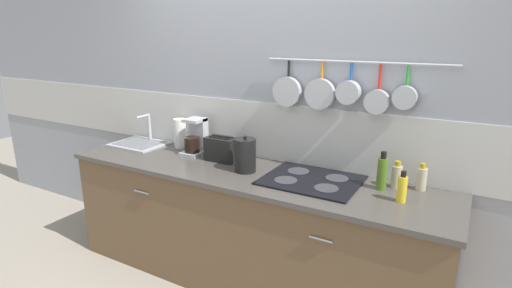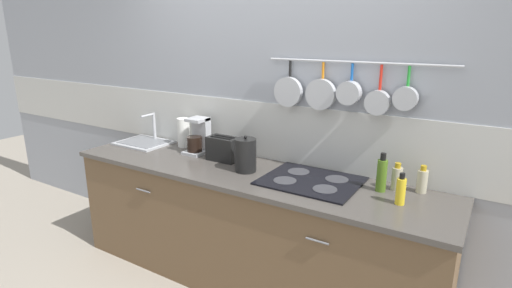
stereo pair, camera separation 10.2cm
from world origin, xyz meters
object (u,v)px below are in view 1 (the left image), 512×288
object	(u,v)px
toaster	(221,149)
bottle_sesame_oil	(397,176)
kettle	(246,155)
coffee_maker	(196,139)
bottle_cooking_wine	(421,178)
bottle_dish_soap	(402,188)
paper_towel_roll	(180,133)
bottle_vinegar	(382,173)

from	to	relation	value
toaster	bottle_sesame_oil	world-z (taller)	toaster
kettle	bottle_sesame_oil	bearing A→B (deg)	12.17
toaster	kettle	distance (m)	0.31
coffee_maker	kettle	bearing A→B (deg)	-16.98
bottle_cooking_wine	coffee_maker	bearing A→B (deg)	-177.52
kettle	toaster	bearing A→B (deg)	158.03
kettle	bottle_dish_soap	bearing A→B (deg)	-0.03
paper_towel_roll	coffee_maker	xyz separation A→B (m)	(0.22, -0.07, -0.00)
paper_towel_roll	toaster	distance (m)	0.54
paper_towel_roll	bottle_dish_soap	xyz separation A→B (m)	(1.88, -0.25, -0.04)
coffee_maker	bottle_cooking_wine	distance (m)	1.72
paper_towel_roll	toaster	xyz separation A→B (m)	(0.52, -0.13, -0.03)
bottle_sesame_oil	toaster	bearing A→B (deg)	-175.63
toaster	bottle_dish_soap	bearing A→B (deg)	-4.93
bottle_dish_soap	bottle_cooking_wine	xyz separation A→B (m)	(0.07, 0.25, -0.01)
bottle_dish_soap	bottle_cooking_wine	bearing A→B (deg)	74.19
toaster	kettle	bearing A→B (deg)	-21.97
paper_towel_roll	bottle_cooking_wine	distance (m)	1.95
coffee_maker	kettle	world-z (taller)	coffee_maker
kettle	bottle_cooking_wine	bearing A→B (deg)	12.51
toaster	bottle_vinegar	xyz separation A→B (m)	(1.21, 0.02, 0.02)
bottle_vinegar	bottle_dish_soap	size ratio (longest dim) A/B	1.30
kettle	bottle_cooking_wine	xyz separation A→B (m)	(1.14, 0.25, -0.04)
kettle	bottle_dish_soap	distance (m)	1.07
coffee_maker	bottle_cooking_wine	bearing A→B (deg)	2.48
toaster	bottle_sesame_oil	xyz separation A→B (m)	(1.28, 0.10, -0.02)
bottle_dish_soap	bottle_sesame_oil	bearing A→B (deg)	108.58
bottle_vinegar	coffee_maker	bearing A→B (deg)	178.52
coffee_maker	kettle	size ratio (longest dim) A/B	1.10
coffee_maker	bottle_sesame_oil	bearing A→B (deg)	1.33
coffee_maker	bottle_sesame_oil	size ratio (longest dim) A/B	1.65
toaster	bottle_cooking_wine	size ratio (longest dim) A/B	1.49
paper_towel_roll	toaster	world-z (taller)	paper_towel_roll
bottle_vinegar	bottle_dish_soap	bearing A→B (deg)	-43.23
paper_towel_roll	bottle_sesame_oil	bearing A→B (deg)	-1.03
coffee_maker	bottle_dish_soap	bearing A→B (deg)	-6.17
bottle_cooking_wine	bottle_vinegar	bearing A→B (deg)	-152.75
toaster	bottle_cooking_wine	world-z (taller)	toaster
kettle	bottle_vinegar	bearing A→B (deg)	8.62
coffee_maker	kettle	xyz separation A→B (m)	(0.58, -0.18, -0.00)
bottle_vinegar	bottle_dish_soap	xyz separation A→B (m)	(0.15, -0.14, -0.03)
coffee_maker	bottle_sesame_oil	world-z (taller)	coffee_maker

